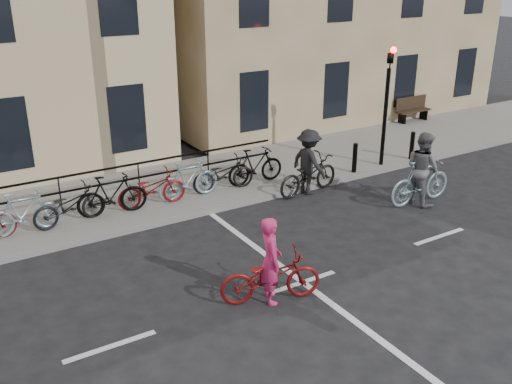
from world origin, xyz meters
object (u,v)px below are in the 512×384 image
bench (412,108)px  cyclist_pink (271,272)px  cyclist_dark (308,169)px  cyclist_grey (421,175)px  traffic_light (387,92)px

bench → cyclist_pink: 14.31m
cyclist_dark → cyclist_grey: bearing=-142.6°
cyclist_grey → bench: bearing=-42.7°
bench → cyclist_dark: (-7.99, -3.83, 0.05)m
traffic_light → cyclist_grey: 3.26m
bench → cyclist_pink: (-11.91, -7.93, -0.07)m
bench → cyclist_dark: cyclist_dark is taller
cyclist_grey → cyclist_dark: cyclist_grey is taller
cyclist_grey → cyclist_dark: (-2.13, 2.15, -0.07)m
cyclist_pink → cyclist_dark: bearing=-25.1°
cyclist_grey → cyclist_dark: bearing=46.4°
cyclist_pink → cyclist_grey: bearing=-53.6°
bench → cyclist_pink: cyclist_pink is taller
traffic_light → cyclist_dark: traffic_light is taller
bench → cyclist_grey: (-5.86, -5.99, 0.12)m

